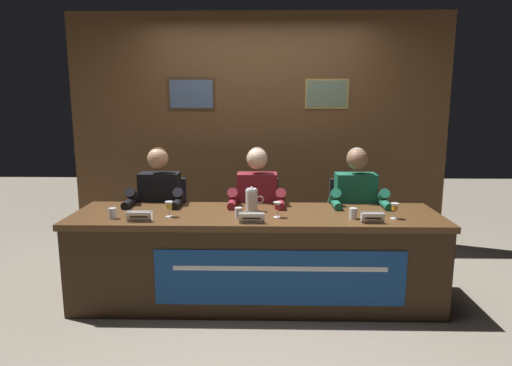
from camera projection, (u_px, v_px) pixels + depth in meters
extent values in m
plane|color=gray|center=(256.00, 298.00, 3.74)|extent=(12.00, 12.00, 0.00)
cube|color=brown|center=(259.00, 132.00, 4.99)|extent=(4.19, 0.12, 2.60)
cube|color=#4C3319|center=(191.00, 94.00, 4.86)|extent=(0.52, 0.02, 0.34)
cube|color=slate|center=(191.00, 94.00, 4.85)|extent=(0.48, 0.01, 0.30)
cube|color=tan|center=(327.00, 94.00, 4.83)|extent=(0.48, 0.02, 0.32)
cube|color=slate|center=(327.00, 94.00, 4.82)|extent=(0.44, 0.01, 0.28)
cube|color=brown|center=(256.00, 216.00, 3.61)|extent=(2.99, 0.78, 0.05)
cube|color=#342112|center=(255.00, 277.00, 3.31)|extent=(2.93, 0.04, 0.70)
cube|color=#342112|center=(84.00, 258.00, 3.71)|extent=(0.08, 0.70, 0.70)
cube|color=#342112|center=(430.00, 261.00, 3.65)|extent=(0.08, 0.70, 0.70)
cube|color=#19478C|center=(280.00, 278.00, 3.29)|extent=(1.88, 0.01, 0.43)
cube|color=white|center=(280.00, 269.00, 3.27)|extent=(1.59, 0.00, 0.04)
cylinder|color=black|center=(164.00, 274.00, 4.24)|extent=(0.44, 0.44, 0.02)
cylinder|color=black|center=(163.00, 252.00, 4.20)|extent=(0.05, 0.05, 0.42)
cube|color=#232328|center=(162.00, 229.00, 4.16)|extent=(0.44, 0.44, 0.03)
cube|color=#232328|center=(166.00, 200.00, 4.31)|extent=(0.40, 0.05, 0.44)
cylinder|color=black|center=(143.00, 265.00, 3.86)|extent=(0.10, 0.10, 0.47)
cylinder|color=black|center=(165.00, 265.00, 3.85)|extent=(0.10, 0.10, 0.47)
cylinder|color=black|center=(146.00, 229.00, 3.95)|extent=(0.13, 0.34, 0.13)
cylinder|color=black|center=(168.00, 229.00, 3.95)|extent=(0.13, 0.34, 0.13)
cube|color=black|center=(160.00, 198.00, 4.07)|extent=(0.36, 0.20, 0.48)
sphere|color=tan|center=(158.00, 158.00, 3.98)|extent=(0.19, 0.19, 0.19)
sphere|color=#331E0F|center=(158.00, 157.00, 4.00)|extent=(0.17, 0.17, 0.17)
cylinder|color=black|center=(134.00, 199.00, 3.97)|extent=(0.09, 0.30, 0.25)
cylinder|color=black|center=(181.00, 199.00, 3.97)|extent=(0.09, 0.30, 0.25)
cylinder|color=black|center=(129.00, 203.00, 3.82)|extent=(0.07, 0.24, 0.07)
cylinder|color=black|center=(177.00, 203.00, 3.81)|extent=(0.07, 0.24, 0.07)
cube|color=white|center=(139.00, 217.00, 3.33)|extent=(0.19, 0.03, 0.08)
cube|color=white|center=(140.00, 216.00, 3.36)|extent=(0.19, 0.03, 0.08)
cube|color=black|center=(139.00, 217.00, 3.33)|extent=(0.13, 0.01, 0.01)
cylinder|color=white|center=(169.00, 217.00, 3.49)|extent=(0.06, 0.06, 0.00)
cylinder|color=white|center=(169.00, 213.00, 3.48)|extent=(0.01, 0.01, 0.05)
cone|color=white|center=(169.00, 206.00, 3.47)|extent=(0.06, 0.06, 0.06)
cylinder|color=yellow|center=(169.00, 206.00, 3.47)|extent=(0.04, 0.04, 0.04)
cylinder|color=silver|center=(113.00, 213.00, 3.42)|extent=(0.06, 0.06, 0.08)
cylinder|color=silver|center=(113.00, 216.00, 3.42)|extent=(0.05, 0.05, 0.05)
cylinder|color=black|center=(257.00, 275.00, 4.22)|extent=(0.44, 0.44, 0.02)
cylinder|color=black|center=(257.00, 253.00, 4.18)|extent=(0.05, 0.05, 0.42)
cube|color=#232328|center=(257.00, 230.00, 4.14)|extent=(0.44, 0.44, 0.03)
cube|color=#232328|center=(258.00, 201.00, 4.29)|extent=(0.40, 0.05, 0.44)
cylinder|color=black|center=(245.00, 266.00, 3.84)|extent=(0.10, 0.10, 0.47)
cylinder|color=black|center=(268.00, 266.00, 3.83)|extent=(0.10, 0.10, 0.47)
cylinder|color=black|center=(246.00, 229.00, 3.93)|extent=(0.13, 0.34, 0.13)
cylinder|color=black|center=(268.00, 229.00, 3.93)|extent=(0.13, 0.34, 0.13)
cube|color=maroon|center=(257.00, 199.00, 4.05)|extent=(0.36, 0.20, 0.48)
sphere|color=beige|center=(257.00, 159.00, 3.97)|extent=(0.19, 0.19, 0.19)
sphere|color=gray|center=(257.00, 157.00, 3.98)|extent=(0.17, 0.17, 0.17)
cylinder|color=maroon|center=(234.00, 199.00, 3.96)|extent=(0.09, 0.30, 0.25)
cylinder|color=maroon|center=(280.00, 199.00, 3.95)|extent=(0.09, 0.30, 0.25)
cylinder|color=maroon|center=(232.00, 204.00, 3.80)|extent=(0.07, 0.24, 0.07)
cylinder|color=maroon|center=(281.00, 204.00, 3.79)|extent=(0.07, 0.24, 0.07)
cube|color=white|center=(252.00, 218.00, 3.29)|extent=(0.19, 0.03, 0.08)
cube|color=white|center=(252.00, 217.00, 3.32)|extent=(0.19, 0.03, 0.08)
cube|color=black|center=(252.00, 218.00, 3.28)|extent=(0.14, 0.01, 0.01)
cylinder|color=white|center=(277.00, 217.00, 3.47)|extent=(0.06, 0.06, 0.00)
cylinder|color=white|center=(277.00, 213.00, 3.46)|extent=(0.01, 0.01, 0.05)
cone|color=white|center=(277.00, 206.00, 3.45)|extent=(0.06, 0.06, 0.06)
cylinder|color=#B21E2D|center=(277.00, 207.00, 3.45)|extent=(0.04, 0.04, 0.04)
cylinder|color=silver|center=(239.00, 213.00, 3.44)|extent=(0.06, 0.06, 0.08)
cylinder|color=silver|center=(239.00, 215.00, 3.44)|extent=(0.05, 0.05, 0.05)
cylinder|color=black|center=(351.00, 276.00, 4.20)|extent=(0.44, 0.44, 0.02)
cylinder|color=black|center=(352.00, 253.00, 4.16)|extent=(0.05, 0.05, 0.42)
cube|color=#232328|center=(353.00, 231.00, 4.12)|extent=(0.44, 0.44, 0.03)
cube|color=#232328|center=(350.00, 201.00, 4.27)|extent=(0.40, 0.05, 0.44)
cylinder|color=black|center=(348.00, 267.00, 3.82)|extent=(0.10, 0.10, 0.47)
cylinder|color=black|center=(371.00, 267.00, 3.81)|extent=(0.10, 0.10, 0.47)
cylinder|color=black|center=(346.00, 230.00, 3.91)|extent=(0.13, 0.34, 0.13)
cylinder|color=black|center=(369.00, 230.00, 3.91)|extent=(0.13, 0.34, 0.13)
cube|color=#196047|center=(355.00, 199.00, 4.03)|extent=(0.36, 0.20, 0.48)
sphere|color=#8E664C|center=(357.00, 159.00, 3.95)|extent=(0.19, 0.19, 0.19)
sphere|color=gray|center=(357.00, 157.00, 3.96)|extent=(0.17, 0.17, 0.17)
cylinder|color=#196047|center=(334.00, 200.00, 3.94)|extent=(0.09, 0.30, 0.25)
cylinder|color=#196047|center=(381.00, 200.00, 3.93)|extent=(0.09, 0.30, 0.25)
cylinder|color=#196047|center=(336.00, 204.00, 3.78)|extent=(0.07, 0.24, 0.07)
cylinder|color=#196047|center=(386.00, 205.00, 3.77)|extent=(0.07, 0.24, 0.07)
cube|color=white|center=(373.00, 218.00, 3.29)|extent=(0.17, 0.03, 0.08)
cube|color=white|center=(372.00, 217.00, 3.32)|extent=(0.17, 0.03, 0.08)
cube|color=black|center=(373.00, 218.00, 3.29)|extent=(0.12, 0.01, 0.01)
cylinder|color=white|center=(394.00, 218.00, 3.43)|extent=(0.06, 0.06, 0.00)
cylinder|color=white|center=(394.00, 215.00, 3.43)|extent=(0.01, 0.01, 0.05)
cone|color=white|center=(395.00, 207.00, 3.41)|extent=(0.06, 0.06, 0.06)
cylinder|color=orange|center=(395.00, 208.00, 3.42)|extent=(0.04, 0.04, 0.04)
cylinder|color=silver|center=(353.00, 213.00, 3.42)|extent=(0.06, 0.06, 0.08)
cylinder|color=silver|center=(353.00, 216.00, 3.42)|extent=(0.05, 0.05, 0.05)
cylinder|color=silver|center=(252.00, 201.00, 3.65)|extent=(0.10, 0.10, 0.18)
cylinder|color=silver|center=(252.00, 189.00, 3.63)|extent=(0.08, 0.09, 0.01)
sphere|color=silver|center=(252.00, 188.00, 3.63)|extent=(0.02, 0.02, 0.02)
torus|color=silver|center=(260.00, 200.00, 3.64)|extent=(0.07, 0.01, 0.07)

